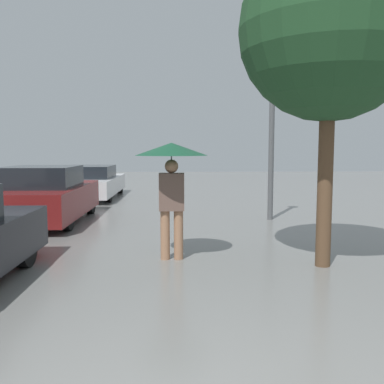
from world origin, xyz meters
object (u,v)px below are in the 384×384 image
Objects in this scene: pedestrian at (172,164)px; tree at (330,30)px; parked_car_farthest at (90,182)px; parked_car_middle at (44,196)px; street_lamp at (272,119)px.

tree is (2.24, -0.46, 1.89)m from pedestrian.
parked_car_farthest is (-2.99, 8.54, -0.95)m from pedestrian.
parked_car_farthest is 0.96× the size of tree.
pedestrian is 9.10m from parked_car_farthest.
parked_car_middle is 5.71m from street_lamp.
tree reaches higher than pedestrian.
parked_car_middle is at bearing 142.84° from tree.
parked_car_farthest is 7.46m from street_lamp.
pedestrian reaches higher than parked_car_farthest.
parked_car_farthest is at bearing 120.15° from tree.
parked_car_middle is 0.86× the size of parked_car_farthest.
parked_car_farthest is (0.07, 4.99, -0.07)m from parked_car_middle.
tree is at bearing -37.16° from parked_car_middle.
street_lamp is (0.11, 4.15, -0.96)m from tree.
tree is at bearing -59.85° from parked_car_farthest.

